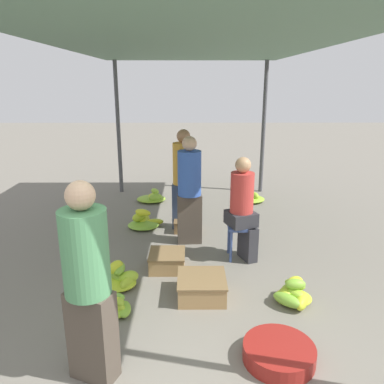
{
  "coord_description": "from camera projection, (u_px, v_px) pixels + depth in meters",
  "views": [
    {
      "loc": [
        -0.03,
        -1.95,
        2.26
      ],
      "look_at": [
        0.0,
        2.54,
        0.94
      ],
      "focal_mm": 35.0,
      "sensor_mm": 36.0,
      "label": 1
    }
  ],
  "objects": [
    {
      "name": "crate_far",
      "position": [
        186.0,
        225.0,
        5.92
      ],
      "size": [
        0.39,
        0.39,
        0.18
      ],
      "color": "olive",
      "rests_on": "ground"
    },
    {
      "name": "canopy_post_back_left",
      "position": [
        118.0,
        129.0,
        7.67
      ],
      "size": [
        0.08,
        0.08,
        2.68
      ],
      "primitive_type": "cylinder",
      "color": "#4C4C51",
      "rests_on": "ground"
    },
    {
      "name": "shopper_walking_far",
      "position": [
        184.0,
        178.0,
        5.82
      ],
      "size": [
        0.37,
        0.37,
        1.58
      ],
      "color": "#384766",
      "rests_on": "ground"
    },
    {
      "name": "shopper_walking_mid",
      "position": [
        189.0,
        189.0,
        5.28
      ],
      "size": [
        0.36,
        0.35,
        1.56
      ],
      "color": "#4C4238",
      "rests_on": "ground"
    },
    {
      "name": "canopy_tarp",
      "position": [
        192.0,
        45.0,
        4.67
      ],
      "size": [
        3.39,
        5.89,
        0.04
      ],
      "primitive_type": "cube",
      "color": "#567A60",
      "rests_on": "canopy_post_front_left"
    },
    {
      "name": "banana_pile_left_3",
      "position": [
        152.0,
        198.0,
        7.36
      ],
      "size": [
        0.56,
        0.5,
        0.23
      ],
      "color": "#91BE32",
      "rests_on": "ground"
    },
    {
      "name": "crate_near",
      "position": [
        202.0,
        287.0,
        4.07
      ],
      "size": [
        0.53,
        0.53,
        0.23
      ],
      "color": "#9E7A4C",
      "rests_on": "ground"
    },
    {
      "name": "canopy_post_back_right",
      "position": [
        263.0,
        129.0,
        7.69
      ],
      "size": [
        0.08,
        0.08,
        2.68
      ],
      "primitive_type": "cylinder",
      "color": "#4C4C51",
      "rests_on": "ground"
    },
    {
      "name": "banana_pile_right_0",
      "position": [
        249.0,
        198.0,
        7.36
      ],
      "size": [
        0.61,
        0.53,
        0.19
      ],
      "color": "#8DBD33",
      "rests_on": "ground"
    },
    {
      "name": "vendor_seated",
      "position": [
        243.0,
        207.0,
        4.81
      ],
      "size": [
        0.44,
        0.44,
        1.37
      ],
      "color": "#2D2D33",
      "rests_on": "ground"
    },
    {
      "name": "banana_pile_right_1",
      "position": [
        293.0,
        294.0,
        3.95
      ],
      "size": [
        0.46,
        0.49,
        0.28
      ],
      "color": "#CDD627",
      "rests_on": "ground"
    },
    {
      "name": "banana_pile_left_1",
      "position": [
        120.0,
        278.0,
        4.27
      ],
      "size": [
        0.49,
        0.39,
        0.33
      ],
      "color": "#8DBD33",
      "rests_on": "ground"
    },
    {
      "name": "basin_black",
      "position": [
        279.0,
        353.0,
        3.14
      ],
      "size": [
        0.61,
        0.61,
        0.14
      ],
      "color": "maroon",
      "rests_on": "ground"
    },
    {
      "name": "vendor_foreground",
      "position": [
        88.0,
        282.0,
        2.76
      ],
      "size": [
        0.45,
        0.45,
        1.62
      ],
      "color": "#4C4238",
      "rests_on": "ground"
    },
    {
      "name": "stool",
      "position": [
        240.0,
        232.0,
        4.91
      ],
      "size": [
        0.34,
        0.34,
        0.47
      ],
      "color": "#384C84",
      "rests_on": "ground"
    },
    {
      "name": "crate_mid",
      "position": [
        167.0,
        261.0,
        4.69
      ],
      "size": [
        0.45,
        0.45,
        0.22
      ],
      "color": "#9E7A4C",
      "rests_on": "ground"
    },
    {
      "name": "banana_pile_left_2",
      "position": [
        144.0,
        221.0,
        6.06
      ],
      "size": [
        0.58,
        0.54,
        0.32
      ],
      "color": "#C0D12A",
      "rests_on": "ground"
    },
    {
      "name": "banana_pile_left_0",
      "position": [
        113.0,
        306.0,
        3.77
      ],
      "size": [
        0.44,
        0.32,
        0.23
      ],
      "color": "#9AC231",
      "rests_on": "ground"
    }
  ]
}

